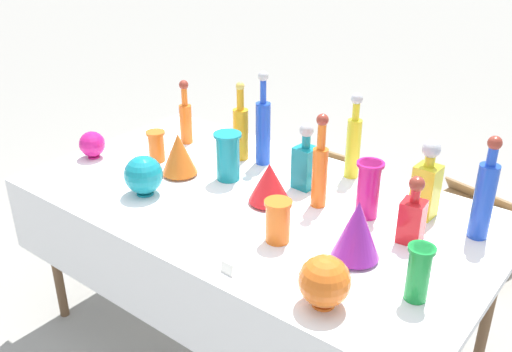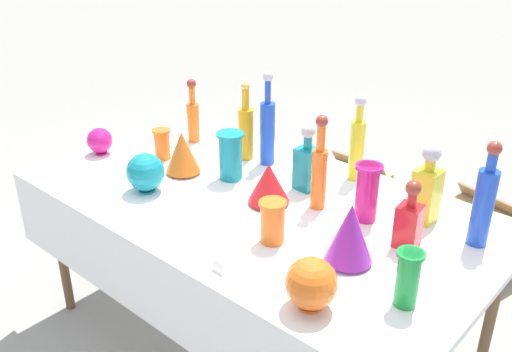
{
  "view_description": "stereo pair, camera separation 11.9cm",
  "coord_description": "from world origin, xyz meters",
  "px_view_note": "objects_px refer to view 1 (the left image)",
  "views": [
    {
      "loc": [
        1.26,
        -1.61,
        1.86
      ],
      "look_at": [
        0.0,
        0.0,
        0.86
      ],
      "focal_mm": 40.0,
      "sensor_mm": 36.0,
      "label": 1
    },
    {
      "loc": [
        1.36,
        -1.53,
        1.86
      ],
      "look_at": [
        0.0,
        0.0,
        0.86
      ],
      "focal_mm": 40.0,
      "sensor_mm": 36.0,
      "label": 2
    }
  ],
  "objects_px": {
    "square_decanter_1": "(305,162)",
    "tall_bottle_3": "(186,118)",
    "slender_vase_2": "(228,155)",
    "cardboard_box_behind_left": "(334,192)",
    "tall_bottle_1": "(263,128)",
    "cardboard_box_behind_right": "(465,233)",
    "tall_bottle_0": "(241,130)",
    "square_decanter_2": "(426,184)",
    "tall_bottle_5": "(484,196)",
    "tall_bottle_4": "(320,169)",
    "round_bowl_1": "(325,281)",
    "fluted_vase_0": "(357,230)",
    "round_bowl_2": "(92,144)",
    "tall_bottle_2": "(354,142)",
    "square_decanter_0": "(413,216)",
    "slender_vase_1": "(419,271)",
    "slender_vase_0": "(368,188)",
    "slender_vase_4": "(278,219)",
    "round_bowl_0": "(144,175)",
    "slender_vase_3": "(156,145)",
    "fluted_vase_2": "(179,154)",
    "fluted_vase_1": "(269,183)"
  },
  "relations": [
    {
      "from": "tall_bottle_0",
      "to": "tall_bottle_4",
      "type": "bearing_deg",
      "value": -17.05
    },
    {
      "from": "slender_vase_2",
      "to": "tall_bottle_3",
      "type": "bearing_deg",
      "value": 156.9
    },
    {
      "from": "slender_vase_1",
      "to": "tall_bottle_1",
      "type": "bearing_deg",
      "value": 152.74
    },
    {
      "from": "slender_vase_2",
      "to": "round_bowl_0",
      "type": "relative_size",
      "value": 1.26
    },
    {
      "from": "slender_vase_3",
      "to": "square_decanter_2",
      "type": "bearing_deg",
      "value": 13.3
    },
    {
      "from": "slender_vase_0",
      "to": "cardboard_box_behind_right",
      "type": "distance_m",
      "value": 1.35
    },
    {
      "from": "tall_bottle_3",
      "to": "round_bowl_1",
      "type": "relative_size",
      "value": 1.93
    },
    {
      "from": "tall_bottle_0",
      "to": "tall_bottle_3",
      "type": "distance_m",
      "value": 0.34
    },
    {
      "from": "slender_vase_2",
      "to": "fluted_vase_0",
      "type": "xyz_separation_m",
      "value": [
        0.74,
        -0.2,
        0.0
      ]
    },
    {
      "from": "slender_vase_2",
      "to": "round_bowl_1",
      "type": "height_order",
      "value": "slender_vase_2"
    },
    {
      "from": "tall_bottle_2",
      "to": "square_decanter_0",
      "type": "bearing_deg",
      "value": -37.97
    },
    {
      "from": "slender_vase_2",
      "to": "fluted_vase_1",
      "type": "distance_m",
      "value": 0.28
    },
    {
      "from": "square_decanter_1",
      "to": "tall_bottle_3",
      "type": "bearing_deg",
      "value": 176.52
    },
    {
      "from": "fluted_vase_0",
      "to": "square_decanter_0",
      "type": "bearing_deg",
      "value": 66.3
    },
    {
      "from": "fluted_vase_0",
      "to": "tall_bottle_5",
      "type": "bearing_deg",
      "value": 55.49
    },
    {
      "from": "square_decanter_2",
      "to": "slender_vase_0",
      "type": "height_order",
      "value": "square_decanter_2"
    },
    {
      "from": "square_decanter_1",
      "to": "slender_vase_1",
      "type": "bearing_deg",
      "value": -31.3
    },
    {
      "from": "tall_bottle_0",
      "to": "fluted_vase_0",
      "type": "xyz_separation_m",
      "value": [
        0.83,
        -0.41,
        -0.03
      ]
    },
    {
      "from": "cardboard_box_behind_right",
      "to": "slender_vase_4",
      "type": "bearing_deg",
      "value": -99.05
    },
    {
      "from": "fluted_vase_0",
      "to": "square_decanter_2",
      "type": "bearing_deg",
      "value": 82.22
    },
    {
      "from": "square_decanter_1",
      "to": "cardboard_box_behind_right",
      "type": "xyz_separation_m",
      "value": [
        0.4,
        1.08,
        -0.72
      ]
    },
    {
      "from": "tall_bottle_4",
      "to": "slender_vase_0",
      "type": "distance_m",
      "value": 0.2
    },
    {
      "from": "fluted_vase_0",
      "to": "round_bowl_2",
      "type": "distance_m",
      "value": 1.38
    },
    {
      "from": "tall_bottle_0",
      "to": "slender_vase_3",
      "type": "xyz_separation_m",
      "value": [
        -0.29,
        -0.26,
        -0.06
      ]
    },
    {
      "from": "tall_bottle_5",
      "to": "cardboard_box_behind_right",
      "type": "height_order",
      "value": "tall_bottle_5"
    },
    {
      "from": "slender_vase_0",
      "to": "slender_vase_1",
      "type": "bearing_deg",
      "value": -44.8
    },
    {
      "from": "cardboard_box_behind_right",
      "to": "tall_bottle_3",
      "type": "bearing_deg",
      "value": -137.59
    },
    {
      "from": "tall_bottle_4",
      "to": "fluted_vase_1",
      "type": "relative_size",
      "value": 2.22
    },
    {
      "from": "slender_vase_3",
      "to": "slender_vase_4",
      "type": "relative_size",
      "value": 0.91
    },
    {
      "from": "tall_bottle_1",
      "to": "slender_vase_1",
      "type": "distance_m",
      "value": 1.09
    },
    {
      "from": "tall_bottle_1",
      "to": "cardboard_box_behind_right",
      "type": "height_order",
      "value": "tall_bottle_1"
    },
    {
      "from": "tall_bottle_1",
      "to": "round_bowl_1",
      "type": "height_order",
      "value": "tall_bottle_1"
    },
    {
      "from": "tall_bottle_1",
      "to": "tall_bottle_4",
      "type": "relative_size",
      "value": 1.13
    },
    {
      "from": "slender_vase_3",
      "to": "cardboard_box_behind_right",
      "type": "distance_m",
      "value": 1.81
    },
    {
      "from": "tall_bottle_5",
      "to": "square_decanter_2",
      "type": "xyz_separation_m",
      "value": [
        -0.22,
        0.02,
        -0.03
      ]
    },
    {
      "from": "tall_bottle_5",
      "to": "fluted_vase_2",
      "type": "height_order",
      "value": "tall_bottle_5"
    },
    {
      "from": "round_bowl_2",
      "to": "cardboard_box_behind_right",
      "type": "distance_m",
      "value": 2.08
    },
    {
      "from": "cardboard_box_behind_right",
      "to": "square_decanter_0",
      "type": "bearing_deg",
      "value": -83.64
    },
    {
      "from": "slender_vase_3",
      "to": "cardboard_box_behind_left",
      "type": "distance_m",
      "value": 1.46
    },
    {
      "from": "slender_vase_2",
      "to": "cardboard_box_behind_left",
      "type": "relative_size",
      "value": 0.48
    },
    {
      "from": "tall_bottle_0",
      "to": "square_decanter_2",
      "type": "distance_m",
      "value": 0.89
    },
    {
      "from": "round_bowl_2",
      "to": "slender_vase_4",
      "type": "bearing_deg",
      "value": -2.57
    },
    {
      "from": "square_decanter_0",
      "to": "slender_vase_4",
      "type": "bearing_deg",
      "value": -142.1
    },
    {
      "from": "cardboard_box_behind_left",
      "to": "tall_bottle_2",
      "type": "bearing_deg",
      "value": -56.85
    },
    {
      "from": "round_bowl_0",
      "to": "tall_bottle_5",
      "type": "bearing_deg",
      "value": 23.54
    },
    {
      "from": "slender_vase_0",
      "to": "tall_bottle_3",
      "type": "bearing_deg",
      "value": 174.5
    },
    {
      "from": "tall_bottle_5",
      "to": "slender_vase_1",
      "type": "distance_m",
      "value": 0.48
    },
    {
      "from": "square_decanter_2",
      "to": "fluted_vase_2",
      "type": "xyz_separation_m",
      "value": [
        -0.99,
        -0.32,
        -0.03
      ]
    },
    {
      "from": "tall_bottle_3",
      "to": "square_decanter_2",
      "type": "relative_size",
      "value": 1.03
    },
    {
      "from": "tall_bottle_1",
      "to": "slender_vase_2",
      "type": "xyz_separation_m",
      "value": [
        -0.02,
        -0.22,
        -0.06
      ]
    }
  ]
}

